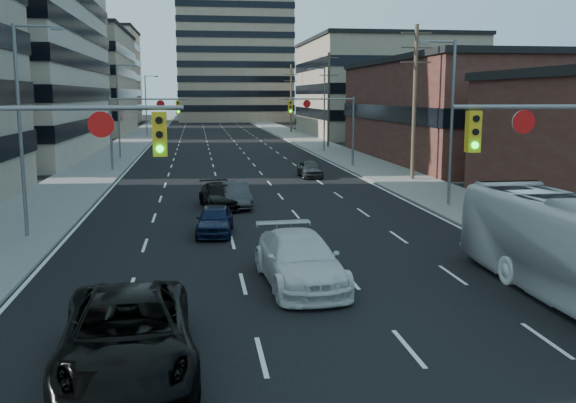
# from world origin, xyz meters

# --- Properties ---
(road_surface) EXTENTS (18.00, 300.00, 0.02)m
(road_surface) POSITION_xyz_m (0.00, 130.00, 0.01)
(road_surface) COLOR black
(road_surface) RESTS_ON ground
(sidewalk_left) EXTENTS (5.00, 300.00, 0.15)m
(sidewalk_left) POSITION_xyz_m (-11.50, 130.00, 0.07)
(sidewalk_left) COLOR slate
(sidewalk_left) RESTS_ON ground
(sidewalk_right) EXTENTS (5.00, 300.00, 0.15)m
(sidewalk_right) POSITION_xyz_m (11.50, 130.00, 0.07)
(sidewalk_right) COLOR slate
(sidewalk_right) RESTS_ON ground
(office_left_far) EXTENTS (20.00, 30.00, 16.00)m
(office_left_far) POSITION_xyz_m (-24.00, 100.00, 8.00)
(office_left_far) COLOR gray
(office_left_far) RESTS_ON ground
(storefront_right_mid) EXTENTS (20.00, 30.00, 9.00)m
(storefront_right_mid) POSITION_xyz_m (24.00, 50.00, 4.50)
(storefront_right_mid) COLOR #472119
(storefront_right_mid) RESTS_ON ground
(office_right_far) EXTENTS (22.00, 28.00, 14.00)m
(office_right_far) POSITION_xyz_m (25.00, 88.00, 7.00)
(office_right_far) COLOR gray
(office_right_far) RESTS_ON ground
(bg_block_left) EXTENTS (24.00, 24.00, 20.00)m
(bg_block_left) POSITION_xyz_m (-28.00, 140.00, 10.00)
(bg_block_left) COLOR #ADA089
(bg_block_left) RESTS_ON ground
(bg_block_right) EXTENTS (22.00, 22.00, 12.00)m
(bg_block_right) POSITION_xyz_m (32.00, 130.00, 6.00)
(bg_block_right) COLOR gray
(bg_block_right) RESTS_ON ground
(signal_near_left) EXTENTS (6.59, 0.33, 6.00)m
(signal_near_left) POSITION_xyz_m (-7.45, 8.00, 4.33)
(signal_near_left) COLOR slate
(signal_near_left) RESTS_ON ground
(signal_far_left) EXTENTS (6.09, 0.33, 6.00)m
(signal_far_left) POSITION_xyz_m (-7.68, 45.00, 4.30)
(signal_far_left) COLOR slate
(signal_far_left) RESTS_ON ground
(signal_far_right) EXTENTS (6.09, 0.33, 6.00)m
(signal_far_right) POSITION_xyz_m (7.68, 45.00, 4.30)
(signal_far_right) COLOR slate
(signal_far_right) RESTS_ON ground
(utility_pole_block) EXTENTS (2.20, 0.28, 11.00)m
(utility_pole_block) POSITION_xyz_m (12.20, 36.00, 5.78)
(utility_pole_block) COLOR #4C3D2D
(utility_pole_block) RESTS_ON ground
(utility_pole_midblock) EXTENTS (2.20, 0.28, 11.00)m
(utility_pole_midblock) POSITION_xyz_m (12.20, 66.00, 5.78)
(utility_pole_midblock) COLOR #4C3D2D
(utility_pole_midblock) RESTS_ON ground
(utility_pole_distant) EXTENTS (2.20, 0.28, 11.00)m
(utility_pole_distant) POSITION_xyz_m (12.20, 96.00, 5.78)
(utility_pole_distant) COLOR #4C3D2D
(utility_pole_distant) RESTS_ON ground
(streetlight_left_near) EXTENTS (2.03, 0.22, 9.00)m
(streetlight_left_near) POSITION_xyz_m (-10.34, 20.00, 5.05)
(streetlight_left_near) COLOR slate
(streetlight_left_near) RESTS_ON ground
(streetlight_left_mid) EXTENTS (2.03, 0.22, 9.00)m
(streetlight_left_mid) POSITION_xyz_m (-10.34, 55.00, 5.05)
(streetlight_left_mid) COLOR slate
(streetlight_left_mid) RESTS_ON ground
(streetlight_left_far) EXTENTS (2.03, 0.22, 9.00)m
(streetlight_left_far) POSITION_xyz_m (-10.34, 90.00, 5.05)
(streetlight_left_far) COLOR slate
(streetlight_left_far) RESTS_ON ground
(streetlight_right_near) EXTENTS (2.03, 0.22, 9.00)m
(streetlight_right_near) POSITION_xyz_m (10.34, 25.00, 5.05)
(streetlight_right_near) COLOR slate
(streetlight_right_near) RESTS_ON ground
(streetlight_right_far) EXTENTS (2.03, 0.22, 9.00)m
(streetlight_right_far) POSITION_xyz_m (10.34, 60.00, 5.05)
(streetlight_right_far) COLOR slate
(streetlight_right_far) RESTS_ON ground
(black_pickup) EXTENTS (3.35, 6.47, 1.74)m
(black_pickup) POSITION_xyz_m (-4.82, 5.64, 0.87)
(black_pickup) COLOR black
(black_pickup) RESTS_ON ground
(white_van) EXTENTS (2.70, 5.88, 1.67)m
(white_van) POSITION_xyz_m (0.03, 11.67, 0.83)
(white_van) COLOR silver
(white_van) RESTS_ON ground
(sedan_blue) EXTENTS (1.90, 3.96, 1.31)m
(sedan_blue) POSITION_xyz_m (-2.47, 19.79, 0.65)
(sedan_blue) COLOR #0C1632
(sedan_blue) RESTS_ON ground
(sedan_grey_center) EXTENTS (1.73, 4.20, 1.35)m
(sedan_grey_center) POSITION_xyz_m (-1.16, 26.70, 0.68)
(sedan_grey_center) COLOR #303032
(sedan_grey_center) RESTS_ON ground
(sedan_black_far) EXTENTS (2.45, 4.81, 1.34)m
(sedan_black_far) POSITION_xyz_m (-2.00, 26.61, 0.67)
(sedan_black_far) COLOR black
(sedan_black_far) RESTS_ON ground
(sedan_grey_right) EXTENTS (1.57, 3.79, 1.28)m
(sedan_grey_right) POSITION_xyz_m (5.20, 38.90, 0.64)
(sedan_grey_right) COLOR #333336
(sedan_grey_right) RESTS_ON ground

